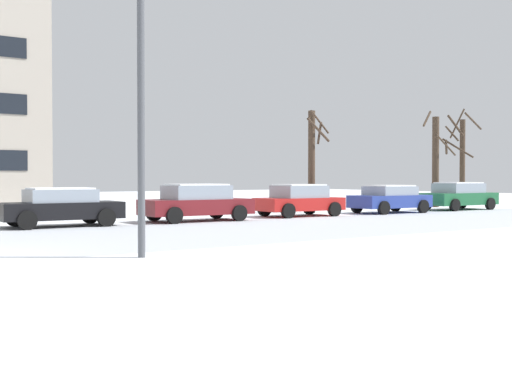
{
  "coord_description": "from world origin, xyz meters",
  "views": [
    {
      "loc": [
        -1.96,
        -14.6,
        1.73
      ],
      "look_at": [
        10.84,
        4.74,
        1.2
      ],
      "focal_mm": 44.8,
      "sensor_mm": 36.0,
      "label": 1
    }
  ],
  "objects_px": {
    "parked_car_maroon": "(197,202)",
    "parked_car_green": "(459,196)",
    "parked_car_blue": "(390,199)",
    "parked_car_black": "(61,207)",
    "parked_car_red": "(299,200)",
    "street_lamp": "(153,78)"
  },
  "relations": [
    {
      "from": "parked_car_maroon",
      "to": "parked_car_green",
      "type": "distance_m",
      "value": 15.98
    },
    {
      "from": "parked_car_black",
      "to": "parked_car_blue",
      "type": "distance_m",
      "value": 15.98
    },
    {
      "from": "parked_car_green",
      "to": "parked_car_maroon",
      "type": "bearing_deg",
      "value": -179.35
    },
    {
      "from": "parked_car_maroon",
      "to": "parked_car_blue",
      "type": "relative_size",
      "value": 1.08
    },
    {
      "from": "parked_car_maroon",
      "to": "parked_car_green",
      "type": "height_order",
      "value": "same"
    },
    {
      "from": "parked_car_red",
      "to": "parked_car_blue",
      "type": "xyz_separation_m",
      "value": [
        5.33,
        -0.29,
        -0.02
      ]
    },
    {
      "from": "parked_car_maroon",
      "to": "parked_car_red",
      "type": "distance_m",
      "value": 5.33
    },
    {
      "from": "parked_car_red",
      "to": "parked_car_black",
      "type": "bearing_deg",
      "value": -179.31
    },
    {
      "from": "parked_car_green",
      "to": "parked_car_blue",
      "type": "bearing_deg",
      "value": -177.92
    },
    {
      "from": "parked_car_black",
      "to": "parked_car_red",
      "type": "relative_size",
      "value": 1.06
    },
    {
      "from": "parked_car_red",
      "to": "street_lamp",
      "type": "bearing_deg",
      "value": -139.58
    },
    {
      "from": "parked_car_maroon",
      "to": "parked_car_blue",
      "type": "xyz_separation_m",
      "value": [
        10.65,
        -0.01,
        -0.05
      ]
    },
    {
      "from": "parked_car_maroon",
      "to": "parked_car_green",
      "type": "xyz_separation_m",
      "value": [
        15.98,
        0.18,
        0.0
      ]
    },
    {
      "from": "parked_car_black",
      "to": "parked_car_blue",
      "type": "bearing_deg",
      "value": -0.59
    },
    {
      "from": "parked_car_blue",
      "to": "parked_car_maroon",
      "type": "bearing_deg",
      "value": 179.94
    },
    {
      "from": "parked_car_red",
      "to": "parked_car_maroon",
      "type": "bearing_deg",
      "value": -176.97
    },
    {
      "from": "street_lamp",
      "to": "parked_car_blue",
      "type": "height_order",
      "value": "street_lamp"
    },
    {
      "from": "parked_car_maroon",
      "to": "parked_car_green",
      "type": "relative_size",
      "value": 0.99
    },
    {
      "from": "parked_car_maroon",
      "to": "parked_car_red",
      "type": "xyz_separation_m",
      "value": [
        5.33,
        0.28,
        -0.02
      ]
    },
    {
      "from": "street_lamp",
      "to": "parked_car_green",
      "type": "bearing_deg",
      "value": 23.61
    },
    {
      "from": "parked_car_black",
      "to": "parked_car_red",
      "type": "xyz_separation_m",
      "value": [
        10.65,
        0.13,
        0.02
      ]
    },
    {
      "from": "parked_car_maroon",
      "to": "parked_car_blue",
      "type": "height_order",
      "value": "parked_car_maroon"
    }
  ]
}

